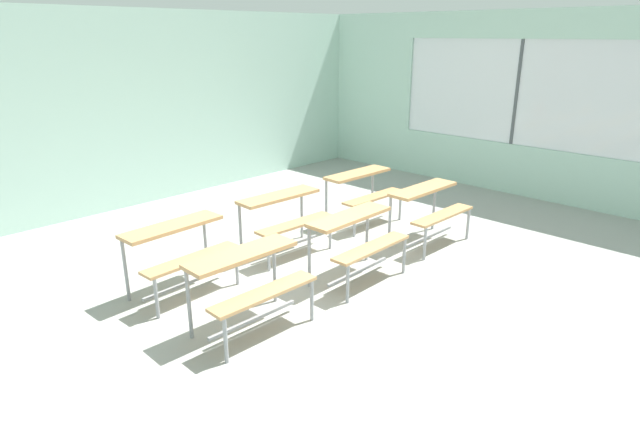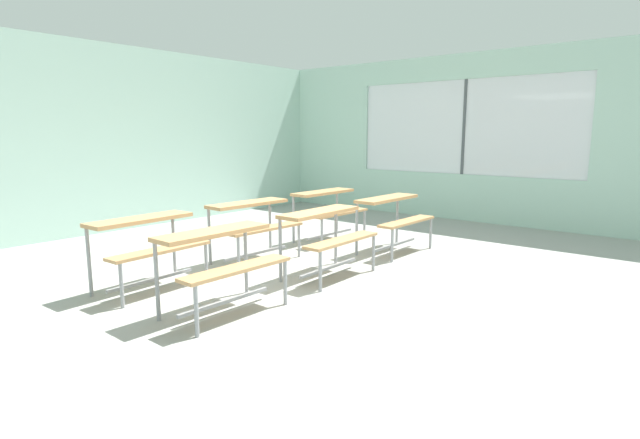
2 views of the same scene
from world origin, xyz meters
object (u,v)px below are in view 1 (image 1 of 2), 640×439
object	(u,v)px
desk_bench_r0c0	(249,273)
desk_bench_r1c1	(285,210)
desk_bench_r0c1	(357,232)
desk_bench_r0c2	(430,202)
desk_bench_r1c0	(179,243)
desk_bench_r1c2	(363,186)

from	to	relation	value
desk_bench_r0c0	desk_bench_r1c1	world-z (taller)	same
desk_bench_r0c0	desk_bench_r0c1	distance (m)	1.50
desk_bench_r0c2	desk_bench_r1c0	distance (m)	3.22
desk_bench_r0c1	desk_bench_r1c1	xyz separation A→B (m)	(-0.04, 1.15, 0.00)
desk_bench_r0c2	desk_bench_r1c1	world-z (taller)	same
desk_bench_r1c0	desk_bench_r1c2	world-z (taller)	same
desk_bench_r1c1	desk_bench_r1c2	bearing A→B (deg)	3.31
desk_bench_r0c2	desk_bench_r1c0	size ratio (longest dim) A/B	0.99
desk_bench_r0c2	desk_bench_r1c2	xyz separation A→B (m)	(0.01, 1.13, 0.00)
desk_bench_r0c1	desk_bench_r1c0	distance (m)	1.91
desk_bench_r1c0	desk_bench_r1c1	distance (m)	1.50
desk_bench_r0c0	desk_bench_r1c0	bearing A→B (deg)	93.20
desk_bench_r1c1	desk_bench_r1c2	world-z (taller)	same
desk_bench_r0c0	desk_bench_r0c2	xyz separation A→B (m)	(2.99, 0.02, 0.00)
desk_bench_r1c1	desk_bench_r0c0	bearing A→B (deg)	-139.68
desk_bench_r0c0	desk_bench_r1c2	size ratio (longest dim) A/B	0.99
desk_bench_r0c0	desk_bench_r1c1	distance (m)	1.85
desk_bench_r0c0	desk_bench_r0c2	bearing A→B (deg)	1.59
desk_bench_r1c0	desk_bench_r0c1	bearing A→B (deg)	-38.59
desk_bench_r0c2	desk_bench_r1c1	bearing A→B (deg)	145.20
desk_bench_r0c2	desk_bench_r1c1	xyz separation A→B (m)	(-1.53, 1.11, 0.00)
desk_bench_r1c0	desk_bench_r1c2	bearing A→B (deg)	-1.59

